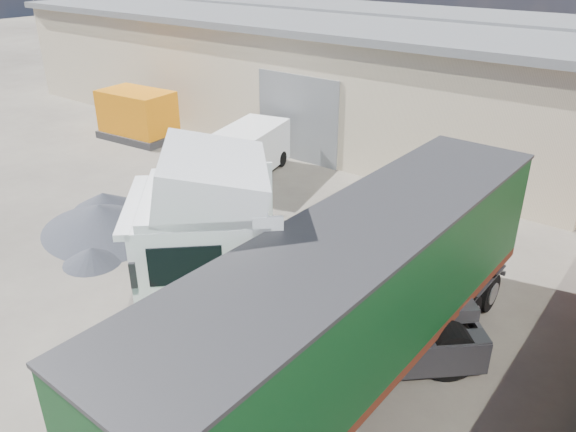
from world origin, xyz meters
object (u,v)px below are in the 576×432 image
Objects in this scene: box_trailer at (362,291)px; orange_skip at (138,118)px; panel_van at (242,154)px; tractor_unit at (252,275)px.

box_trailer reaches higher than orange_skip.
box_trailer is 12.02m from panel_van.
tractor_unit is at bearing -35.17° from orange_skip.
orange_skip is (-7.18, 0.75, 0.02)m from panel_van.
orange_skip is at bearing -163.81° from tractor_unit.
panel_van is at bearing 144.37° from box_trailer.
box_trailer is (2.34, 0.54, 0.25)m from tractor_unit.
tractor_unit is at bearing -60.21° from panel_van.
tractor_unit reaches higher than panel_van.
orange_skip reaches higher than panel_van.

